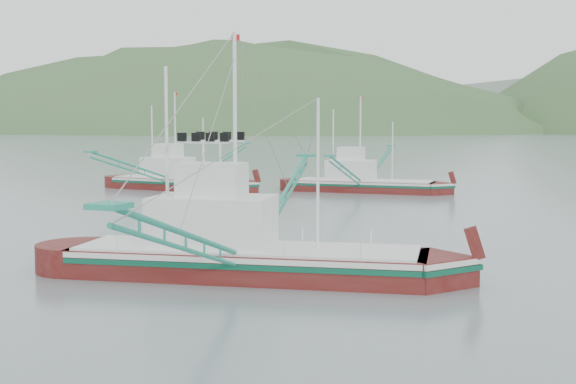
% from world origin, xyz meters
% --- Properties ---
extents(ground, '(1200.00, 1200.00, 0.00)m').
position_xyz_m(ground, '(0.00, 0.00, 0.00)').
color(ground, slate).
rests_on(ground, ground).
extents(main_boat, '(16.37, 28.53, 11.64)m').
position_xyz_m(main_boat, '(0.55, -0.87, 1.99)').
color(main_boat, '#4F100D').
rests_on(main_boat, ground).
extents(bg_boat_left, '(14.40, 25.42, 10.32)m').
position_xyz_m(bg_boat_left, '(-23.59, 36.15, 1.51)').
color(bg_boat_left, '#4F100D').
rests_on(bg_boat_left, ground).
extents(bg_boat_far, '(13.51, 24.21, 9.80)m').
position_xyz_m(bg_boat_far, '(-6.05, 40.59, 1.34)').
color(bg_boat_far, '#4F100D').
rests_on(bg_boat_far, ground).
extents(headland_left, '(448.00, 308.00, 210.00)m').
position_xyz_m(headland_left, '(-180.00, 360.00, 0.00)').
color(headland_left, '#385B2F').
rests_on(headland_left, ground).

